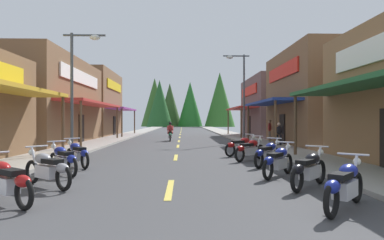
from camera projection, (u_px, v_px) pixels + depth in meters
ground at (180, 136)px, 35.47m from camera, size 9.04×99.24×0.10m
sidewalk_left at (125, 135)px, 35.31m from camera, size 2.59×99.24×0.12m
sidewalk_right at (234, 135)px, 35.63m from camera, size 2.59×99.24×0.12m
centerline_dashes at (180, 134)px, 38.97m from camera, size 0.16×75.05×0.01m
storefront_left_middle at (39, 101)px, 24.05m from camera, size 7.89×12.12×6.16m
storefront_left_far at (84, 104)px, 35.63m from camera, size 8.26×9.64×6.89m
storefront_right_middle at (327, 98)px, 22.58m from camera, size 7.88×9.05×6.41m
storefront_right_far at (283, 107)px, 33.92m from camera, size 8.85×9.91×6.00m
streetlamp_left at (78, 76)px, 15.64m from camera, size 1.98×0.30×5.82m
streetlamp_right at (240, 86)px, 24.91m from camera, size 1.98×0.30×6.63m
motorcycle_parked_right_0 at (345, 185)px, 6.27m from camera, size 1.53×1.63×1.04m
motorcycle_parked_right_1 at (309, 169)px, 8.31m from camera, size 1.52×1.65×1.04m
motorcycle_parked_right_2 at (278, 161)px, 9.96m from camera, size 1.42×1.73×1.04m
motorcycle_parked_right_3 at (268, 153)px, 12.19m from camera, size 1.46×1.70×1.04m
motorcycle_parked_right_4 at (250, 149)px, 13.94m from camera, size 1.60×1.57×1.04m
motorcycle_parked_right_5 at (241, 146)px, 15.75m from camera, size 1.84×1.27×1.04m
motorcycle_parked_left_0 at (6, 181)px, 6.67m from camera, size 1.75×1.40×1.04m
motorcycle_parked_left_1 at (48, 168)px, 8.39m from camera, size 1.73×1.42×1.04m
motorcycle_parked_left_2 at (63, 159)px, 10.36m from camera, size 1.48×1.68×1.04m
motorcycle_parked_left_3 at (77, 154)px, 12.04m from camera, size 1.39×1.75×1.04m
rider_cruising_lead at (170, 133)px, 26.86m from camera, size 0.60×2.14×1.57m
pedestrian_by_shop at (270, 130)px, 24.63m from camera, size 0.38×0.53×1.72m
pedestrian_browsing at (279, 133)px, 21.04m from camera, size 0.55×0.36×1.56m
treeline_backdrop at (185, 103)px, 86.32m from camera, size 24.51×13.55×13.90m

